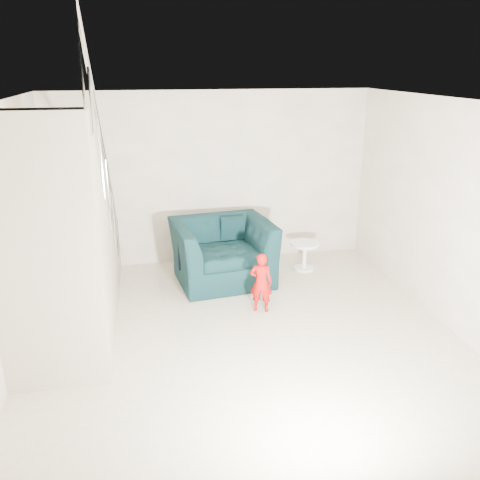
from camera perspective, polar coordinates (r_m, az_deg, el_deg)
name	(u,v)px	position (r m, az deg, el deg)	size (l,w,h in m)	color
floor	(247,344)	(5.99, 0.78, -11.55)	(5.50, 5.50, 0.00)	tan
ceiling	(248,103)	(5.16, 0.92, 15.15)	(5.50, 5.50, 0.00)	silver
back_wall	(212,179)	(8.05, -3.16, 6.88)	(5.00, 5.00, 0.00)	#A29884
front_wall	(346,383)	(3.05, 11.78, -15.47)	(5.00, 5.00, 0.00)	#A29884
right_wall	(459,220)	(6.40, 23.34, 2.07)	(5.50, 5.50, 0.00)	#A29884
armchair	(223,251)	(7.47, -1.97, -1.30)	(1.39, 1.21, 0.90)	black
toddler	(261,283)	(6.56, 2.38, -4.80)	(0.29, 0.19, 0.80)	#9F050F
side_table	(305,251)	(7.97, 7.27, -1.27)	(0.45, 0.45, 0.45)	white
staircase	(64,262)	(6.06, -19.17, -2.38)	(1.02, 3.03, 3.62)	#ADA089
cushion	(233,228)	(7.72, -0.84, 1.32)	(0.37, 0.10, 0.35)	black
throw	(179,245)	(7.42, -6.90, -0.59)	(0.05, 0.51, 0.58)	black
phone	(267,261)	(6.45, 3.07, -2.39)	(0.02, 0.05, 0.10)	black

